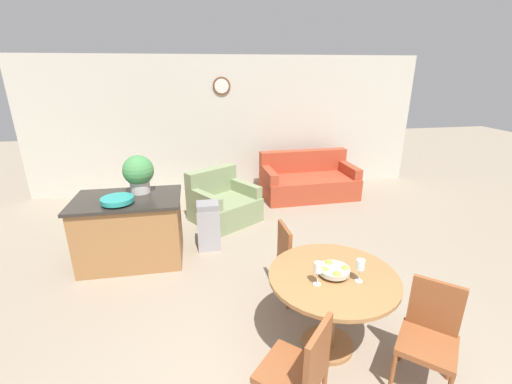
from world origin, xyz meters
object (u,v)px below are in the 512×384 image
wine_glass_left (318,268)px  dining_chair_near_right (430,332)px  trash_bin (208,226)px  teal_bowl (117,200)px  dining_table (332,292)px  armchair (223,204)px  kitchen_island (131,230)px  potted_plant (139,173)px  wine_glass_right (360,266)px  dining_chair_far_side (294,258)px  dining_chair_near_left (300,369)px  couch (308,181)px  fruit_bowl (334,270)px

wine_glass_left → dining_chair_near_right: bearing=-24.6°
dining_chair_near_right → trash_bin: size_ratio=1.28×
teal_bowl → trash_bin: 1.29m
teal_bowl → dining_table: bearing=-39.9°
teal_bowl → armchair: (1.37, 1.29, -0.66)m
kitchen_island → armchair: kitchen_island is taller
dining_table → potted_plant: 2.87m
wine_glass_right → dining_chair_far_side: bearing=107.3°
dining_chair_near_left → armchair: 3.67m
dining_chair_far_side → trash_bin: 1.57m
dining_table → potted_plant: bearing=131.3°
dining_table → kitchen_island: size_ratio=0.84×
kitchen_island → couch: 3.69m
dining_table → armchair: bearing=103.1°
dining_chair_near_right → wine_glass_left: (-0.82, 0.38, 0.44)m
couch → armchair: 2.01m
dining_chair_far_side → dining_chair_near_left: bearing=-17.2°
couch → armchair: bearing=-155.0°
dining_chair_near_right → armchair: 3.75m
dining_chair_near_right → trash_bin: dining_chair_near_right is taller
trash_bin → dining_chair_far_side: bearing=-56.0°
potted_plant → couch: bearing=31.7°
trash_bin → kitchen_island: bearing=-170.8°
dining_table → fruit_bowl: size_ratio=4.13×
dining_table → couch: size_ratio=0.60×
dining_table → potted_plant: (-1.85, 2.11, 0.57)m
teal_bowl → dining_chair_far_side: bearing=-25.7°
dining_table → armchair: 3.12m
dining_table → teal_bowl: (-2.07, 1.73, 0.35)m
armchair → kitchen_island: bearing=-172.4°
wine_glass_left → dining_chair_near_left: bearing=-118.8°
dining_chair_far_side → armchair: bearing=-167.9°
dining_chair_far_side → wine_glass_left: (-0.07, -0.89, 0.44)m
dining_chair_near_left → armchair: (-0.23, 3.66, -0.20)m
dining_chair_near_right → potted_plant: potted_plant is taller
fruit_bowl → kitchen_island: kitchen_island is taller
dining_chair_near_left → fruit_bowl: (0.47, 0.63, 0.34)m
dining_table → wine_glass_left: 0.39m
wine_glass_right → potted_plant: bearing=132.2°
fruit_bowl → couch: 4.11m
armchair → fruit_bowl: bearing=-109.6°
kitchen_island → wine_glass_left: bearing=-48.0°
dining_table → dining_chair_near_right: bearing=-36.9°
wine_glass_right → kitchen_island: size_ratio=0.15×
fruit_bowl → teal_bowl: size_ratio=0.70×
wine_glass_right → dining_table: bearing=144.8°
teal_bowl → couch: 3.91m
kitchen_island → teal_bowl: teal_bowl is taller
dining_chair_far_side → fruit_bowl: 0.86m
dining_table → teal_bowl: teal_bowl is taller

